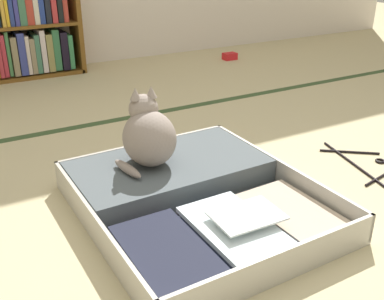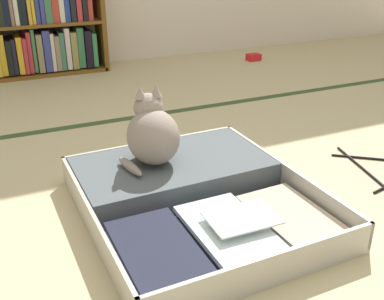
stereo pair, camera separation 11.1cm
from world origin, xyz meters
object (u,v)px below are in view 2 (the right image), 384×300
object	(u,v)px
clothes_hanger	(375,170)
small_red_pouch	(254,57)
black_cat	(152,134)
open_suitcase	(189,194)
bookshelf	(5,29)

from	to	relation	value
clothes_hanger	small_red_pouch	distance (m)	1.85
black_cat	small_red_pouch	size ratio (longest dim) A/B	2.73
clothes_hanger	small_red_pouch	world-z (taller)	small_red_pouch
open_suitcase	bookshelf	bearing A→B (deg)	101.51
clothes_hanger	small_red_pouch	bearing A→B (deg)	73.62
bookshelf	small_red_pouch	distance (m)	1.74
open_suitcase	black_cat	world-z (taller)	black_cat
clothes_hanger	open_suitcase	bearing A→B (deg)	174.97
black_cat	clothes_hanger	bearing A→B (deg)	-16.26
open_suitcase	black_cat	xyz separation A→B (m)	(-0.06, 0.18, 0.17)
bookshelf	clothes_hanger	distance (m)	2.37
bookshelf	black_cat	world-z (taller)	bookshelf
bookshelf	small_red_pouch	size ratio (longest dim) A/B	12.38
bookshelf	open_suitcase	world-z (taller)	bookshelf
black_cat	small_red_pouch	xyz separation A→B (m)	(1.36, 1.53, -0.18)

